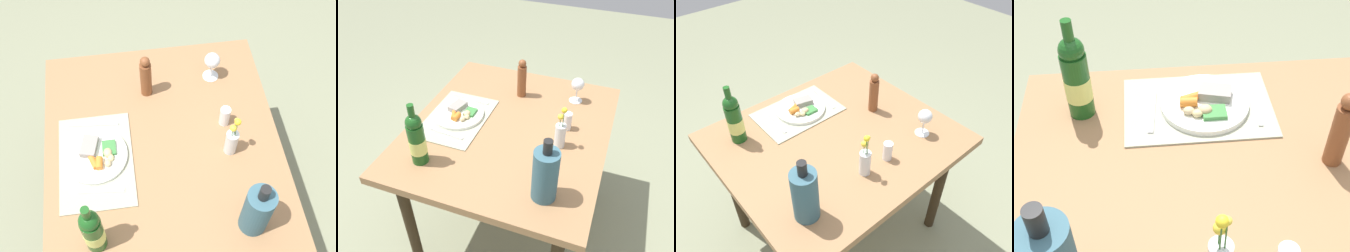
# 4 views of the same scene
# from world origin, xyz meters

# --- Properties ---
(ground_plane) EXTENTS (8.00, 8.00, 0.00)m
(ground_plane) POSITION_xyz_m (0.00, 0.00, 0.00)
(ground_plane) COLOR gray
(dining_table) EXTENTS (1.13, 1.00, 0.77)m
(dining_table) POSITION_xyz_m (0.00, 0.00, 0.68)
(dining_table) COLOR #996F48
(dining_table) RESTS_ON ground_plane
(placemat) EXTENTS (0.45, 0.30, 0.01)m
(placemat) POSITION_xyz_m (0.03, -0.28, 0.77)
(placemat) COLOR #A0A38A
(placemat) RESTS_ON dining_table
(dinner_plate) EXTENTS (0.27, 0.27, 0.05)m
(dinner_plate) POSITION_xyz_m (0.01, -0.28, 0.79)
(dinner_plate) COLOR white
(dinner_plate) RESTS_ON placemat
(fork) EXTENTS (0.04, 0.21, 0.00)m
(fork) POSITION_xyz_m (-0.15, -0.29, 0.78)
(fork) COLOR silver
(fork) RESTS_ON placemat
(knife) EXTENTS (0.03, 0.19, 0.00)m
(knife) POSITION_xyz_m (0.17, -0.27, 0.78)
(knife) COLOR silver
(knife) RESTS_ON placemat
(wine_bottle) EXTENTS (0.08, 0.08, 0.31)m
(wine_bottle) POSITION_xyz_m (0.38, -0.30, 0.90)
(wine_bottle) COLOR #1A511A
(wine_bottle) RESTS_ON dining_table
(flower_vase) EXTENTS (0.05, 0.05, 0.23)m
(flower_vase) POSITION_xyz_m (0.05, 0.27, 0.85)
(flower_vase) COLOR silver
(flower_vase) RESTS_ON dining_table
(salt_shaker) EXTENTS (0.04, 0.04, 0.10)m
(salt_shaker) POSITION_xyz_m (-0.09, 0.28, 0.82)
(salt_shaker) COLOR white
(salt_shaker) RESTS_ON dining_table
(wine_glass) EXTENTS (0.07, 0.07, 0.15)m
(wine_glass) POSITION_xyz_m (-0.35, 0.27, 0.87)
(wine_glass) COLOR white
(wine_glass) RESTS_ON dining_table
(cooler_bottle) EXTENTS (0.11, 0.11, 0.30)m
(cooler_bottle) POSITION_xyz_m (0.38, 0.29, 0.89)
(cooler_bottle) COLOR #375F6E
(cooler_bottle) RESTS_ON dining_table
(pepper_mill) EXTENTS (0.05, 0.05, 0.23)m
(pepper_mill) POSITION_xyz_m (-0.30, -0.04, 0.88)
(pepper_mill) COLOR brown
(pepper_mill) RESTS_ON dining_table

